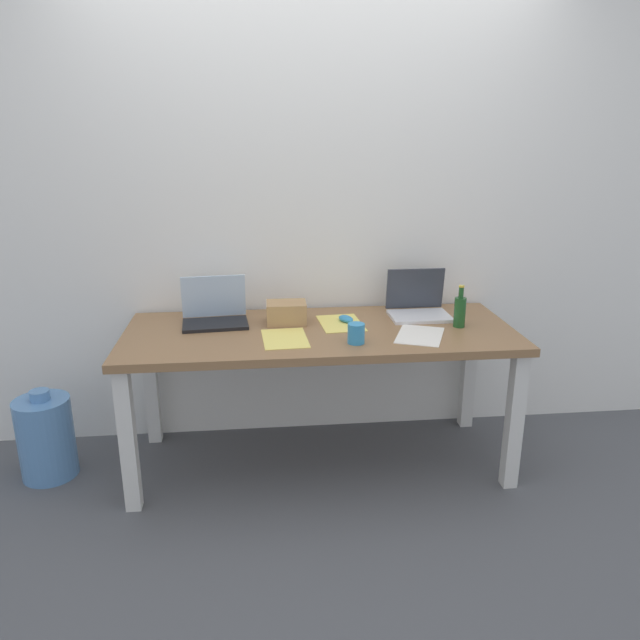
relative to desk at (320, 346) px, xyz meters
The scene contains 13 objects.
ground_plane 0.65m from the desk, ahead, with size 8.00×8.00×0.00m, color #515459.
back_wall 0.79m from the desk, 90.00° to the left, with size 5.20×0.08×2.60m, color white.
desk is the anchor object (origin of this frame).
laptop_left 0.57m from the desk, 163.71° to the left, with size 0.35×0.25×0.24m.
laptop_right 0.59m from the desk, 18.37° to the left, with size 0.32×0.25×0.24m.
beer_bottle 0.73m from the desk, ahead, with size 0.06×0.06×0.21m.
computer_mouse 0.21m from the desk, 36.73° to the left, with size 0.06×0.10×0.03m, color #338CC6.
cardboard_box 0.25m from the desk, 142.05° to the left, with size 0.20×0.15×0.11m, color tan.
coffee_mug 0.30m from the desk, 55.87° to the right, with size 0.08×0.08×0.10m, color #338CC6.
paper_yellow_folder 0.24m from the desk, 146.42° to the right, with size 0.21×0.30×0.00m, color #F4E06B.
paper_sheet_front_right 0.50m from the desk, 16.86° to the right, with size 0.21×0.30×0.00m, color white.
paper_sheet_near_back 0.17m from the desk, 36.76° to the left, with size 0.21×0.30×0.00m, color #F4E06B.
water_cooler_jug 1.46m from the desk, behind, with size 0.27×0.27×0.47m.
Camera 1 is at (-0.30, -2.84, 1.70)m, focal length 33.89 mm.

